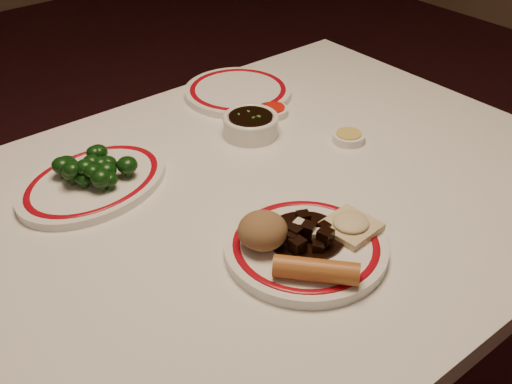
% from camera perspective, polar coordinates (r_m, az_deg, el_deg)
% --- Properties ---
extents(dining_table, '(1.20, 0.90, 0.75)m').
position_cam_1_polar(dining_table, '(1.18, 0.45, -3.74)').
color(dining_table, white).
rests_on(dining_table, ground).
extents(main_plate, '(0.33, 0.33, 0.02)m').
position_cam_1_polar(main_plate, '(0.99, 4.44, -4.94)').
color(main_plate, white).
rests_on(main_plate, dining_table).
extents(rice_mound, '(0.08, 0.08, 0.05)m').
position_cam_1_polar(rice_mound, '(0.96, 0.60, -3.44)').
color(rice_mound, olive).
rests_on(rice_mound, main_plate).
extents(spring_roll, '(0.11, 0.11, 0.03)m').
position_cam_1_polar(spring_roll, '(0.91, 5.37, -6.92)').
color(spring_roll, '#B5662C').
rests_on(spring_roll, main_plate).
extents(fried_wonton, '(0.08, 0.08, 0.02)m').
position_cam_1_polar(fried_wonton, '(1.01, 8.40, -2.94)').
color(fried_wonton, beige).
rests_on(fried_wonton, main_plate).
extents(stirfry_heap, '(0.12, 0.12, 0.03)m').
position_cam_1_polar(stirfry_heap, '(0.99, 4.36, -3.73)').
color(stirfry_heap, black).
rests_on(stirfry_heap, main_plate).
extents(broccoli_plate, '(0.33, 0.30, 0.02)m').
position_cam_1_polar(broccoli_plate, '(1.17, -14.27, 0.85)').
color(broccoli_plate, white).
rests_on(broccoli_plate, dining_table).
extents(broccoli_pile, '(0.13, 0.12, 0.05)m').
position_cam_1_polar(broccoli_pile, '(1.15, -14.42, 2.05)').
color(broccoli_pile, '#23471C').
rests_on(broccoli_pile, broccoli_plate).
extents(soy_bowl, '(0.11, 0.11, 0.04)m').
position_cam_1_polar(soy_bowl, '(1.29, -0.47, 5.93)').
color(soy_bowl, white).
rests_on(soy_bowl, dining_table).
extents(sweet_sour_dish, '(0.06, 0.06, 0.02)m').
position_cam_1_polar(sweet_sour_dish, '(1.37, 1.53, 7.20)').
color(sweet_sour_dish, white).
rests_on(sweet_sour_dish, dining_table).
extents(mustard_dish, '(0.06, 0.06, 0.02)m').
position_cam_1_polar(mustard_dish, '(1.28, 8.22, 4.84)').
color(mustard_dish, white).
rests_on(mustard_dish, dining_table).
extents(far_plate, '(0.29, 0.29, 0.02)m').
position_cam_1_polar(far_plate, '(1.45, -1.61, 8.93)').
color(far_plate, white).
rests_on(far_plate, dining_table).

